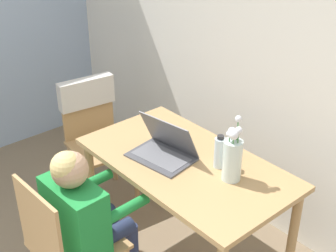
{
  "coord_description": "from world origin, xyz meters",
  "views": [
    {
      "loc": [
        1.38,
        0.06,
        2.11
      ],
      "look_at": [
        -0.26,
        1.48,
        0.92
      ],
      "focal_mm": 50.0,
      "sensor_mm": 36.0,
      "label": 1
    }
  ],
  "objects_px": {
    "chair_occupied": "(67,248)",
    "laptop": "(164,148)",
    "chair_spare": "(93,120)",
    "person_seated": "(84,211)",
    "flower_vase": "(232,157)",
    "water_bottle": "(220,153)"
  },
  "relations": [
    {
      "from": "person_seated",
      "to": "laptop",
      "type": "height_order",
      "value": "person_seated"
    },
    {
      "from": "flower_vase",
      "to": "water_bottle",
      "type": "xyz_separation_m",
      "value": [
        -0.11,
        0.04,
        -0.04
      ]
    },
    {
      "from": "laptop",
      "to": "water_bottle",
      "type": "height_order",
      "value": "laptop"
    },
    {
      "from": "chair_occupied",
      "to": "flower_vase",
      "type": "distance_m",
      "value": 0.94
    },
    {
      "from": "water_bottle",
      "to": "chair_occupied",
      "type": "bearing_deg",
      "value": -109.9
    },
    {
      "from": "water_bottle",
      "to": "flower_vase",
      "type": "bearing_deg",
      "value": -17.55
    },
    {
      "from": "water_bottle",
      "to": "laptop",
      "type": "bearing_deg",
      "value": -151.06
    },
    {
      "from": "chair_occupied",
      "to": "flower_vase",
      "type": "bearing_deg",
      "value": -120.19
    },
    {
      "from": "person_seated",
      "to": "chair_spare",
      "type": "bearing_deg",
      "value": -37.36
    },
    {
      "from": "chair_spare",
      "to": "laptop",
      "type": "distance_m",
      "value": 0.89
    },
    {
      "from": "laptop",
      "to": "flower_vase",
      "type": "xyz_separation_m",
      "value": [
        0.38,
        0.11,
        0.08
      ]
    },
    {
      "from": "chair_occupied",
      "to": "laptop",
      "type": "bearing_deg",
      "value": -93.32
    },
    {
      "from": "laptop",
      "to": "flower_vase",
      "type": "bearing_deg",
      "value": 8.21
    },
    {
      "from": "chair_spare",
      "to": "person_seated",
      "type": "height_order",
      "value": "person_seated"
    },
    {
      "from": "water_bottle",
      "to": "chair_spare",
      "type": "bearing_deg",
      "value": -176.49
    },
    {
      "from": "flower_vase",
      "to": "chair_spare",
      "type": "bearing_deg",
      "value": -178.43
    },
    {
      "from": "laptop",
      "to": "flower_vase",
      "type": "distance_m",
      "value": 0.41
    },
    {
      "from": "person_seated",
      "to": "flower_vase",
      "type": "relative_size",
      "value": 2.82
    },
    {
      "from": "flower_vase",
      "to": "chair_occupied",
      "type": "bearing_deg",
      "value": -117.91
    },
    {
      "from": "chair_occupied",
      "to": "laptop",
      "type": "height_order",
      "value": "laptop"
    },
    {
      "from": "laptop",
      "to": "flower_vase",
      "type": "relative_size",
      "value": 1.06
    },
    {
      "from": "chair_spare",
      "to": "person_seated",
      "type": "xyz_separation_m",
      "value": [
        0.85,
        -0.6,
        0.04
      ]
    }
  ]
}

